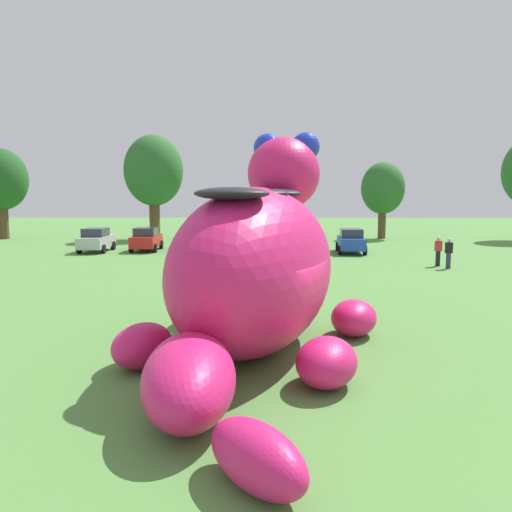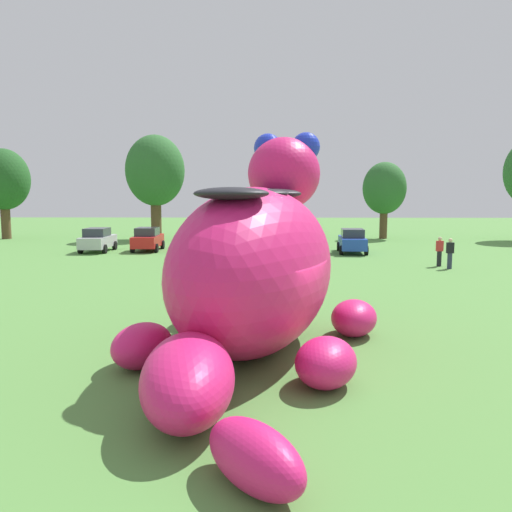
{
  "view_description": "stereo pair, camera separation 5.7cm",
  "coord_description": "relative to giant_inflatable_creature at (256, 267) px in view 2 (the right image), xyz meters",
  "views": [
    {
      "loc": [
        -0.36,
        -12.11,
        4.13
      ],
      "look_at": [
        -0.59,
        2.28,
        2.4
      ],
      "focal_mm": 36.03,
      "sensor_mm": 36.0,
      "label": 1
    },
    {
      "loc": [
        -0.3,
        -12.1,
        4.13
      ],
      "look_at": [
        -0.59,
        2.28,
        2.4
      ],
      "focal_mm": 36.03,
      "sensor_mm": 36.0,
      "label": 2
    }
  ],
  "objects": [
    {
      "name": "ground_plane",
      "position": [
        0.58,
        -1.26,
        -2.23
      ],
      "size": [
        160.0,
        160.0,
        0.0
      ],
      "primitive_type": "plane",
      "color": "#568E42"
    },
    {
      "name": "car_red",
      "position": [
        -8.48,
        24.17,
        -1.37
      ],
      "size": [
        2.01,
        4.14,
        1.72
      ],
      "color": "red",
      "rests_on": "ground"
    },
    {
      "name": "spectator_near_inflatable",
      "position": [
        10.27,
        16.26,
        -1.38
      ],
      "size": [
        0.38,
        0.26,
        1.71
      ],
      "color": "black",
      "rests_on": "ground"
    },
    {
      "name": "car_blue",
      "position": [
        6.37,
        23.0,
        -1.37
      ],
      "size": [
        2.16,
        4.21,
        1.72
      ],
      "color": "#2347B7",
      "rests_on": "ground"
    },
    {
      "name": "car_white",
      "position": [
        -1.22,
        23.29,
        -1.37
      ],
      "size": [
        2.21,
        4.23,
        1.72
      ],
      "color": "white",
      "rests_on": "ground"
    },
    {
      "name": "car_green",
      "position": [
        -4.91,
        23.98,
        -1.37
      ],
      "size": [
        2.0,
        4.13,
        1.72
      ],
      "color": "#1E7238",
      "rests_on": "ground"
    },
    {
      "name": "giant_inflatable_creature",
      "position": [
        0.0,
        0.0,
        0.0
      ],
      "size": [
        7.31,
        12.29,
        6.1
      ],
      "color": "#E01E6B",
      "rests_on": "ground"
    },
    {
      "name": "car_black",
      "position": [
        2.84,
        23.13,
        -1.37
      ],
      "size": [
        2.06,
        4.16,
        1.72
      ],
      "color": "black",
      "rests_on": "ground"
    },
    {
      "name": "tree_left",
      "position": [
        -9.91,
        33.87,
        4.0
      ],
      "size": [
        5.36,
        5.36,
        9.52
      ],
      "color": "brown",
      "rests_on": "ground"
    },
    {
      "name": "tree_centre_left",
      "position": [
        11.28,
        35.11,
        2.43
      ],
      "size": [
        4.02,
        4.02,
        7.13
      ],
      "color": "brown",
      "rests_on": "ground"
    },
    {
      "name": "tree_far_left",
      "position": [
        -24.06,
        34.04,
        3.22
      ],
      "size": [
        4.7,
        4.7,
        8.34
      ],
      "color": "brown",
      "rests_on": "ground"
    },
    {
      "name": "car_silver",
      "position": [
        -11.97,
        23.48,
        -1.37
      ],
      "size": [
        1.99,
        4.13,
        1.72
      ],
      "color": "#B7BABF",
      "rests_on": "ground"
    },
    {
      "name": "spectator_mid_field",
      "position": [
        10.51,
        15.24,
        -1.38
      ],
      "size": [
        0.38,
        0.26,
        1.71
      ],
      "color": "#2D334C",
      "rests_on": "ground"
    },
    {
      "name": "tree_mid_left",
      "position": [
        1.5,
        33.98,
        2.75
      ],
      "size": [
        4.29,
        4.29,
        7.62
      ],
      "color": "brown",
      "rests_on": "ground"
    }
  ]
}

